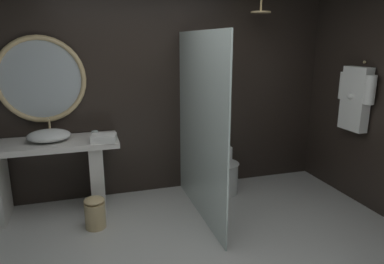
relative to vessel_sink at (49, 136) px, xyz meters
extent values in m
cube|color=black|center=(1.20, 0.36, 0.39)|extent=(4.80, 0.10, 2.60)
cube|color=black|center=(3.55, -0.78, 0.39)|extent=(0.10, 2.47, 2.60)
cube|color=silver|center=(-0.05, 0.00, -0.10)|extent=(1.55, 0.57, 0.06)
cube|color=silver|center=(0.47, 0.00, -0.52)|extent=(0.15, 0.49, 0.78)
ellipsoid|color=white|center=(0.00, 0.00, 0.00)|extent=(0.46, 0.38, 0.13)
cylinder|color=#D6B77F|center=(0.00, 0.17, 0.05)|extent=(0.02, 0.02, 0.24)
cylinder|color=#D6B77F|center=(0.00, 0.11, 0.16)|extent=(0.02, 0.11, 0.02)
cylinder|color=silver|center=(0.48, -0.02, -0.02)|extent=(0.07, 0.07, 0.09)
torus|color=#D6B77F|center=(-0.05, 0.27, 0.58)|extent=(0.97, 0.06, 0.97)
cylinder|color=#B2BCC1|center=(-0.05, 0.28, 0.58)|extent=(0.88, 0.01, 0.88)
cube|color=silver|center=(1.57, -0.49, 0.09)|extent=(0.02, 1.60, 2.01)
cylinder|color=#D6B77F|center=(2.48, 0.00, 1.46)|extent=(0.02, 0.02, 0.25)
cylinder|color=#D6B77F|center=(2.48, 0.00, 1.32)|extent=(0.24, 0.24, 0.02)
sphere|color=#D6B77F|center=(3.48, -0.65, 0.76)|extent=(0.04, 0.04, 0.04)
cube|color=white|center=(3.41, -0.65, 0.34)|extent=(0.12, 0.36, 0.74)
cylinder|color=white|center=(3.41, -0.86, 0.47)|extent=(0.12, 0.12, 0.32)
cylinder|color=white|center=(3.41, -0.45, 0.47)|extent=(0.12, 0.12, 0.32)
sphere|color=white|center=(3.34, -0.65, 0.38)|extent=(0.07, 0.07, 0.07)
cylinder|color=white|center=(2.04, -0.05, -0.72)|extent=(0.36, 0.36, 0.39)
ellipsoid|color=white|center=(2.04, -0.05, -0.51)|extent=(0.38, 0.41, 0.02)
cube|color=white|center=(2.04, 0.20, -0.54)|extent=(0.38, 0.15, 0.34)
cylinder|color=#D6B77F|center=(0.42, -0.48, -0.77)|extent=(0.21, 0.21, 0.28)
ellipsoid|color=#D6B77F|center=(0.42, -0.48, -0.60)|extent=(0.21, 0.21, 0.06)
cube|color=white|center=(0.57, -0.18, -0.03)|extent=(0.29, 0.24, 0.08)
camera|label=1|loc=(0.41, -3.98, 1.00)|focal=32.91mm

